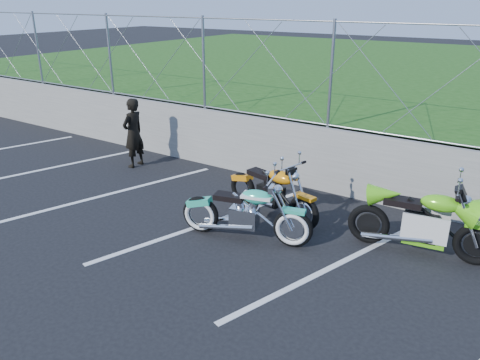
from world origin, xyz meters
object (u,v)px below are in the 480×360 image
Objects in this scene: cruiser_turquoise at (247,215)px; sportbike_green at (424,224)px; person_standing at (133,133)px; naked_orange at (273,193)px.

cruiser_turquoise is 0.98× the size of sportbike_green.
cruiser_turquoise is at bearing 67.00° from person_standing.
cruiser_turquoise is 2.68m from sportbike_green.
naked_orange is 0.94× the size of sportbike_green.
sportbike_green is 1.39× the size of person_standing.
sportbike_green is (2.53, 0.10, 0.04)m from naked_orange.
naked_orange is at bearing 80.48° from cruiser_turquoise.
cruiser_turquoise is 1.35× the size of person_standing.
naked_orange is 4.03m from person_standing.
cruiser_turquoise is 1.04× the size of naked_orange.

